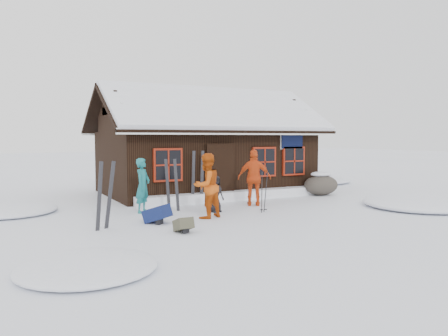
{
  "coord_description": "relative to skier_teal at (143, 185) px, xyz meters",
  "views": [
    {
      "loc": [
        -6.37,
        -11.55,
        2.28
      ],
      "look_at": [
        0.21,
        0.84,
        1.3
      ],
      "focal_mm": 35.0,
      "sensor_mm": 36.0,
      "label": 1
    }
  ],
  "objects": [
    {
      "name": "ground",
      "position": [
        2.37,
        -1.22,
        -0.83
      ],
      "size": [
        120.0,
        120.0,
        0.0
      ],
      "primitive_type": "plane",
      "color": "white",
      "rests_on": "ground"
    },
    {
      "name": "mountain_hut",
      "position": [
        3.88,
        3.76,
        0.74
      ],
      "size": [
        8.9,
        6.09,
        4.42
      ],
      "color": "black",
      "rests_on": "ground"
    },
    {
      "name": "snow_drift",
      "position": [
        3.87,
        1.03,
        -0.66
      ],
      "size": [
        7.6,
        0.6,
        0.35
      ],
      "primitive_type": "cube",
      "color": "white",
      "rests_on": "ground"
    },
    {
      "name": "snow_mounds",
      "position": [
        4.03,
        0.65,
        -0.83
      ],
      "size": [
        20.6,
        13.2,
        0.48
      ],
      "color": "white",
      "rests_on": "ground"
    },
    {
      "name": "skier_teal",
      "position": [
        0.0,
        0.0,
        0.0
      ],
      "size": [
        0.71,
        0.71,
        1.66
      ],
      "primitive_type": "imported",
      "rotation": [
        0.0,
        0.0,
        0.81
      ],
      "color": "#176B6E",
      "rests_on": "ground"
    },
    {
      "name": "skier_orange_left",
      "position": [
        1.32,
        -1.72,
        0.09
      ],
      "size": [
        1.08,
        0.96,
        1.84
      ],
      "primitive_type": "imported",
      "rotation": [
        0.0,
        0.0,
        3.49
      ],
      "color": "#BB480D",
      "rests_on": "ground"
    },
    {
      "name": "skier_orange_right",
      "position": [
        3.7,
        -0.45,
        0.11
      ],
      "size": [
        1.18,
        0.96,
        1.88
      ],
      "primitive_type": "imported",
      "rotation": [
        0.0,
        0.0,
        2.61
      ],
      "color": "#D74616",
      "rests_on": "ground"
    },
    {
      "name": "skier_crouched",
      "position": [
        1.99,
        -0.93,
        -0.27
      ],
      "size": [
        0.61,
        0.46,
        1.13
      ],
      "primitive_type": "imported",
      "rotation": [
        0.0,
        0.0,
        0.2
      ],
      "color": "black",
      "rests_on": "ground"
    },
    {
      "name": "boulder",
      "position": [
        7.48,
        0.62,
        -0.4
      ],
      "size": [
        1.45,
        1.09,
        0.84
      ],
      "color": "#4B453C",
      "rests_on": "ground"
    },
    {
      "name": "ski_pair_left",
      "position": [
        -1.57,
        -1.87,
        -0.01
      ],
      "size": [
        0.56,
        0.23,
        1.75
      ],
      "rotation": [
        0.0,
        0.0,
        0.28
      ],
      "color": "black",
      "rests_on": "ground"
    },
    {
      "name": "ski_pair_mid",
      "position": [
        0.89,
        -0.14,
        -0.05
      ],
      "size": [
        0.45,
        0.19,
        1.67
      ],
      "rotation": [
        0.0,
        0.0,
        -0.33
      ],
      "color": "black",
      "rests_on": "ground"
    },
    {
      "name": "ski_pair_right",
      "position": [
        2.26,
        0.96,
        0.06
      ],
      "size": [
        0.47,
        0.15,
        1.88
      ],
      "rotation": [
        0.0,
        0.0,
        -0.23
      ],
      "color": "black",
      "rests_on": "ground"
    },
    {
      "name": "ski_poles",
      "position": [
        3.28,
        -1.67,
        -0.23
      ],
      "size": [
        0.23,
        0.11,
        1.29
      ],
      "color": "black",
      "rests_on": "ground"
    },
    {
      "name": "backpack_blue",
      "position": [
        -0.17,
        -1.78,
        -0.66
      ],
      "size": [
        0.76,
        0.79,
        0.34
      ],
      "primitive_type": "cube",
      "rotation": [
        0.0,
        0.0,
        0.66
      ],
      "color": "#111C4B",
      "rests_on": "ground"
    },
    {
      "name": "backpack_olive",
      "position": [
        -0.0,
        -3.17,
        -0.7
      ],
      "size": [
        0.37,
        0.49,
        0.27
      ],
      "primitive_type": "cube",
      "rotation": [
        0.0,
        0.0,
        -0.0
      ],
      "color": "#434230",
      "rests_on": "ground"
    }
  ]
}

